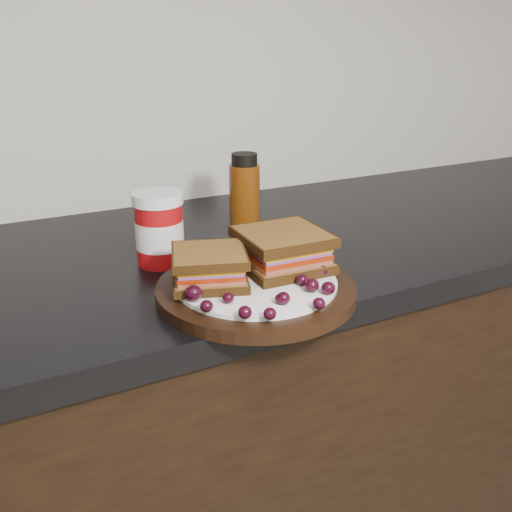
{
  "coord_description": "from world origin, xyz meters",
  "views": [
    {
      "loc": [
        -0.22,
        0.84,
        1.24
      ],
      "look_at": [
        0.12,
        1.48,
        0.96
      ],
      "focal_mm": 40.0,
      "sensor_mm": 36.0,
      "label": 1
    }
  ],
  "objects_px": {
    "sandwich_left": "(209,267)",
    "oil_bottle": "(245,196)",
    "plate": "(256,290)",
    "condiment_jar": "(159,229)"
  },
  "relations": [
    {
      "from": "condiment_jar",
      "to": "sandwich_left",
      "type": "bearing_deg",
      "value": -83.57
    },
    {
      "from": "plate",
      "to": "condiment_jar",
      "type": "xyz_separation_m",
      "value": [
        -0.08,
        0.18,
        0.05
      ]
    },
    {
      "from": "sandwich_left",
      "to": "oil_bottle",
      "type": "distance_m",
      "value": 0.27
    },
    {
      "from": "sandwich_left",
      "to": "oil_bottle",
      "type": "relative_size",
      "value": 0.66
    },
    {
      "from": "condiment_jar",
      "to": "plate",
      "type": "bearing_deg",
      "value": -66.62
    },
    {
      "from": "sandwich_left",
      "to": "condiment_jar",
      "type": "height_order",
      "value": "condiment_jar"
    },
    {
      "from": "condiment_jar",
      "to": "oil_bottle",
      "type": "relative_size",
      "value": 0.77
    },
    {
      "from": "condiment_jar",
      "to": "oil_bottle",
      "type": "bearing_deg",
      "value": 17.82
    },
    {
      "from": "oil_bottle",
      "to": "plate",
      "type": "bearing_deg",
      "value": -112.97
    },
    {
      "from": "sandwich_left",
      "to": "condiment_jar",
      "type": "relative_size",
      "value": 0.86
    }
  ]
}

